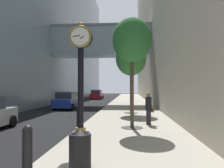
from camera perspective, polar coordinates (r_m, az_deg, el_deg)
The scene contains 12 objects.
ground_plane at distance 29.75m, azimuth -0.66°, elevation -5.02°, with size 110.00×110.00×0.00m, color black.
sidewalk_right at distance 32.62m, azimuth 4.37°, elevation -4.53°, with size 5.20×80.00×0.14m, color #ADA593.
building_block_left at distance 37.20m, azimuth -18.89°, elevation 17.01°, with size 21.51×80.00×27.17m.
street_clock at distance 8.66m, azimuth -7.74°, elevation 2.01°, with size 0.84×0.55×4.46m.
bollard_nearest at distance 5.47m, azimuth -20.17°, elevation -15.49°, with size 0.23×0.23×1.20m.
bollard_third at distance 10.26m, azimuth -8.14°, elevation -8.63°, with size 0.23×0.23×1.20m.
street_tree_near at distance 11.80m, azimuth 4.95°, elevation 10.54°, with size 1.95×1.95×5.52m.
street_tree_mid_near at distance 18.42m, azimuth 4.71°, elevation 6.31°, with size 2.42×2.42×5.73m.
trash_bin at distance 5.70m, azimuth -7.91°, elevation -15.85°, with size 0.53×0.53×1.05m.
pedestrian_walking at distance 12.75m, azimuth 9.05°, elevation -5.73°, with size 0.51×0.42×1.76m.
car_blue_near at distance 23.80m, azimuth -10.88°, elevation -4.05°, with size 2.17×4.60×1.71m.
car_red_mid at distance 42.57m, azimuth -3.78°, elevation -2.63°, with size 2.15×4.50×1.74m.
Camera 1 is at (2.56, -2.56, 2.15)m, focal length 37.02 mm.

